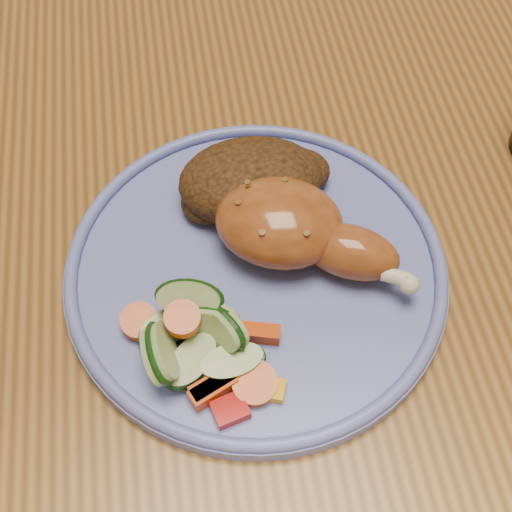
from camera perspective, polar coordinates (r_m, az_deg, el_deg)
The scene contains 7 objects.
ground at distance 1.28m, azimuth 2.07°, elevation -14.92°, with size 4.00×4.00×0.00m, color brown.
dining_table at distance 0.68m, azimuth 3.76°, elevation 3.39°, with size 0.90×1.40×0.75m.
plate at distance 0.54m, azimuth 0.00°, elevation -1.24°, with size 0.29×0.29×0.01m, color #5966B1.
plate_rim at distance 0.53m, azimuth 0.00°, elevation -0.60°, with size 0.29×0.29×0.01m, color #5966B1.
chicken_leg at distance 0.53m, azimuth 3.23°, elevation 2.15°, with size 0.15×0.12×0.05m.
rice_pilaf at distance 0.56m, azimuth -0.19°, elevation 6.01°, with size 0.12×0.08×0.05m.
vegetable_pile at distance 0.49m, azimuth -4.60°, elevation -6.75°, with size 0.11×0.11×0.05m.
Camera 1 is at (-0.11, -0.40, 1.21)m, focal length 50.00 mm.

